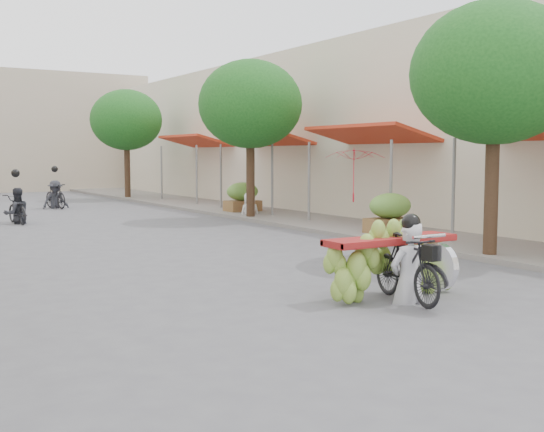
{
  "coord_description": "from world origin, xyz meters",
  "views": [
    {
      "loc": [
        -5.63,
        -5.53,
        2.17
      ],
      "look_at": [
        0.47,
        4.51,
        1.1
      ],
      "focal_mm": 45.0,
      "sensor_mm": 36.0,
      "label": 1
    }
  ],
  "objects": [
    {
      "name": "ground",
      "position": [
        0.0,
        0.0,
        0.0
      ],
      "size": [
        120.0,
        120.0,
        0.0
      ],
      "primitive_type": "plane",
      "color": "#56555A",
      "rests_on": "ground"
    },
    {
      "name": "sidewalk_right",
      "position": [
        7.0,
        15.0,
        0.06
      ],
      "size": [
        4.0,
        60.0,
        0.12
      ],
      "primitive_type": "cube",
      "color": "slate",
      "rests_on": "ground"
    },
    {
      "name": "shophouse_row_right",
      "position": [
        11.99,
        14.0,
        3.0
      ],
      "size": [
        9.77,
        40.0,
        6.0
      ],
      "color": "beige",
      "rests_on": "ground"
    },
    {
      "name": "street_tree_near",
      "position": [
        5.4,
        4.0,
        3.78
      ],
      "size": [
        3.4,
        3.4,
        5.25
      ],
      "color": "#3A2719",
      "rests_on": "ground"
    },
    {
      "name": "street_tree_mid",
      "position": [
        5.4,
        14.0,
        3.78
      ],
      "size": [
        3.4,
        3.4,
        5.25
      ],
      "color": "#3A2719",
      "rests_on": "ground"
    },
    {
      "name": "street_tree_far",
      "position": [
        5.4,
        26.0,
        3.78
      ],
      "size": [
        3.4,
        3.4,
        5.25
      ],
      "color": "#3A2719",
      "rests_on": "ground"
    },
    {
      "name": "produce_crate_mid",
      "position": [
        6.2,
        8.0,
        0.71
      ],
      "size": [
        1.2,
        0.88,
        1.16
      ],
      "color": "brown",
      "rests_on": "ground"
    },
    {
      "name": "produce_crate_far",
      "position": [
        6.2,
        16.0,
        0.71
      ],
      "size": [
        1.2,
        0.88,
        1.16
      ],
      "color": "brown",
      "rests_on": "ground"
    },
    {
      "name": "banana_motorbike",
      "position": [
        1.18,
        2.0,
        0.73
      ],
      "size": [
        2.21,
        1.86,
        2.22
      ],
      "color": "black",
      "rests_on": "ground"
    },
    {
      "name": "market_umbrella",
      "position": [
        6.18,
        9.48,
        2.37
      ],
      "size": [
        1.82,
        1.82,
        1.54
      ],
      "rotation": [
        0.0,
        0.0,
        0.08
      ],
      "color": "red",
      "rests_on": "ground"
    },
    {
      "name": "pedestrian",
      "position": [
        5.85,
        14.84,
        0.88
      ],
      "size": [
        0.76,
        0.47,
        1.52
      ],
      "rotation": [
        0.0,
        0.0,
        3.11
      ],
      "color": "white",
      "rests_on": "ground"
    },
    {
      "name": "bg_motorbike_a",
      "position": [
        -1.45,
        16.74,
        0.75
      ],
      "size": [
        0.83,
        1.64,
        1.95
      ],
      "color": "black",
      "rests_on": "ground"
    },
    {
      "name": "bg_motorbike_b",
      "position": [
        1.06,
        22.19,
        0.83
      ],
      "size": [
        1.14,
        1.84,
        1.95
      ],
      "color": "black",
      "rests_on": "ground"
    }
  ]
}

